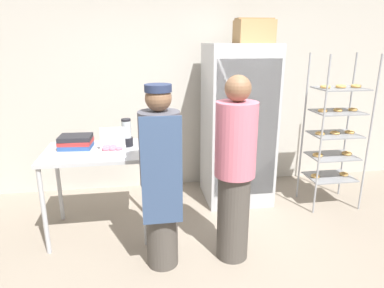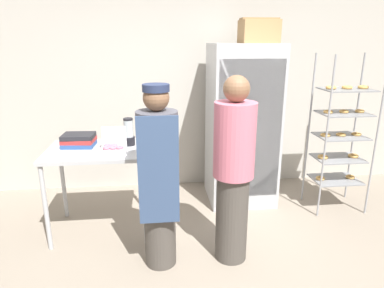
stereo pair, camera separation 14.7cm
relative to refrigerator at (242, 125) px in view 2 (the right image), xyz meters
name	(u,v)px [view 2 (the right image)]	position (x,y,z in m)	size (l,w,h in m)	color
ground_plane	(216,288)	(-0.59, -1.65, -0.96)	(14.00, 14.00, 0.00)	gray
back_wall	(188,80)	(-0.59, 0.61, 0.49)	(6.40, 0.12, 2.91)	#B7B2A8
refrigerator	(242,125)	(0.00, 0.00, 0.00)	(0.79, 0.77, 1.92)	#ADAFB5
baking_rack	(341,134)	(1.09, -0.35, -0.05)	(0.61, 0.46, 1.82)	#93969B
prep_counter	(98,159)	(-1.64, -0.59, -0.17)	(1.01, 0.74, 0.91)	#ADAFB5
donut_box	(114,148)	(-1.46, -0.73, -0.01)	(0.24, 0.20, 0.24)	white
blender_pitcher	(129,133)	(-1.32, -0.49, 0.07)	(0.12, 0.12, 0.29)	black
binder_stack	(79,140)	(-1.84, -0.48, 0.01)	(0.34, 0.27, 0.13)	#2D5193
cardboard_storage_box	(259,31)	(0.15, 0.01, 1.09)	(0.42, 0.34, 0.27)	#A87F51
person_baker	(159,177)	(-1.03, -1.25, -0.12)	(0.34, 0.36, 1.63)	#47423D
person_customer	(233,171)	(-0.38, -1.23, -0.10)	(0.36, 0.36, 1.69)	#47423D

